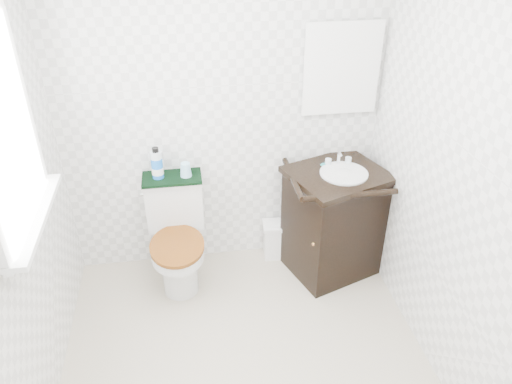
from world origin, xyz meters
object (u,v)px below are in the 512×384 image
object	(u,v)px
trash_bin	(276,239)
cup	(186,170)
mouthwash_bottle	(157,164)
toilet	(177,239)
vanity	(334,220)

from	to	relation	value
trash_bin	cup	distance (m)	0.94
trash_bin	cup	size ratio (longest dim) A/B	3.06
mouthwash_bottle	cup	world-z (taller)	mouthwash_bottle
toilet	trash_bin	world-z (taller)	toilet
toilet	cup	bearing A→B (deg)	49.73
trash_bin	cup	world-z (taller)	cup
vanity	mouthwash_bottle	world-z (taller)	mouthwash_bottle
toilet	mouthwash_bottle	distance (m)	0.57
vanity	trash_bin	distance (m)	0.51
vanity	trash_bin	world-z (taller)	vanity
cup	trash_bin	bearing A→B (deg)	1.24
trash_bin	mouthwash_bottle	distance (m)	1.11
trash_bin	cup	bearing A→B (deg)	-178.76
vanity	cup	xyz separation A→B (m)	(-1.03, 0.18, 0.40)
vanity	mouthwash_bottle	bearing A→B (deg)	171.07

